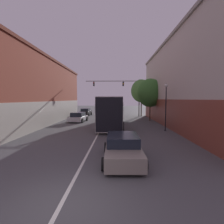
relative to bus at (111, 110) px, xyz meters
The scene contains 12 objects.
ground_plane 16.00m from the bus, 93.73° to the right, with size 160.00×160.00×0.00m, color #4C4C4F.
lane_center_line 2.21m from the bus, behind, with size 0.14×43.94×0.01m.
building_left_brick 11.67m from the bus, 164.31° to the left, with size 7.28×25.01×8.47m.
building_right_storefront 11.23m from the bus, ahead, with size 9.00×27.81×10.09m.
bus is the anchor object (origin of this frame).
hatchback_foreground 11.82m from the bus, 85.08° to the right, with size 2.13×4.41×1.32m.
parked_car_left_near 6.39m from the bus, 140.21° to the left, with size 2.36×4.18×1.35m.
parked_car_left_mid 14.19m from the bus, 112.14° to the left, with size 2.00×4.36×1.43m.
traffic_signal_gantry 12.62m from the bus, 80.99° to the left, with size 10.07×0.36×6.89m.
street_lamp 6.52m from the bus, 28.30° to the right, with size 0.35×0.35×4.78m.
street_tree_near 8.03m from the bus, 42.74° to the left, with size 3.81×3.43×6.26m.
street_tree_far 13.51m from the bus, 66.13° to the left, with size 3.88×3.49×6.89m.
Camera 1 is at (1.71, -4.99, 3.25)m, focal length 28.00 mm.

